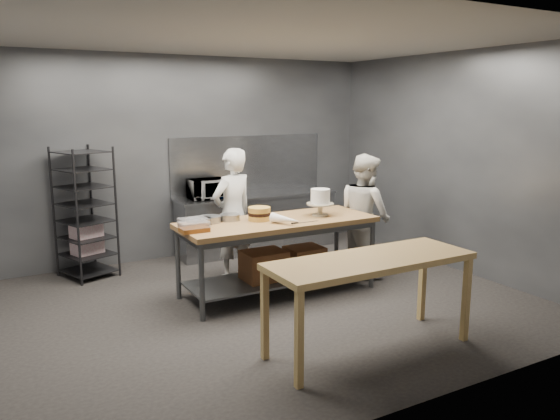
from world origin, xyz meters
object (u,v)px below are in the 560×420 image
chef_right (365,214)px  frosted_cake_stand (320,199)px  work_table (279,247)px  speed_rack (85,214)px  chef_behind (233,214)px  layer_cake (259,214)px  near_counter (371,267)px  microwave (207,189)px

chef_right → frosted_cake_stand: bearing=105.3°
work_table → frosted_cake_stand: size_ratio=7.06×
work_table → chef_right: chef_right is taller
speed_rack → chef_behind: 1.97m
speed_rack → layer_cake: 2.45m
chef_behind → frosted_cake_stand: bearing=117.7°
near_counter → chef_right: size_ratio=1.22×
frosted_cake_stand → chef_right: bearing=11.8°
chef_right → layer_cake: (-1.63, -0.06, 0.18)m
microwave → near_counter: bearing=-87.9°
work_table → chef_behind: size_ratio=1.38×
chef_right → microwave: chef_right is taller
speed_rack → chef_right: bearing=-26.8°
work_table → chef_right: bearing=5.7°
near_counter → speed_rack: (-1.90, 3.63, 0.04)m
speed_rack → frosted_cake_stand: size_ratio=5.15×
chef_behind → work_table: bearing=91.1°
near_counter → microwave: size_ratio=3.69×
chef_right → microwave: size_ratio=3.04×
work_table → layer_cake: bearing=159.6°
speed_rack → layer_cake: size_ratio=6.53×
chef_right → frosted_cake_stand: 0.91m
layer_cake → speed_rack: bearing=134.5°
speed_rack → work_table: bearing=-43.3°
microwave → speed_rack: bearing=-177.4°
chef_behind → microwave: chef_behind is taller
frosted_cake_stand → layer_cake: frosted_cake_stand is taller
chef_right → frosted_cake_stand: size_ratio=4.84×
work_table → chef_behind: chef_behind is taller
near_counter → microwave: (-0.14, 3.71, 0.24)m
speed_rack → frosted_cake_stand: bearing=-36.7°
microwave → layer_cake: (-0.06, -1.82, -0.05)m
work_table → layer_cake: 0.49m
chef_behind → chef_right: 1.79m
speed_rack → layer_cake: bearing=-45.5°
speed_rack → chef_right: size_ratio=1.06×
layer_cake → chef_right: bearing=1.9°
speed_rack → microwave: 1.78m
work_table → speed_rack: bearing=136.7°
near_counter → frosted_cake_stand: bearing=71.3°
speed_rack → chef_behind: (1.68, -1.03, 0.01)m
speed_rack → layer_cake: speed_rack is taller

